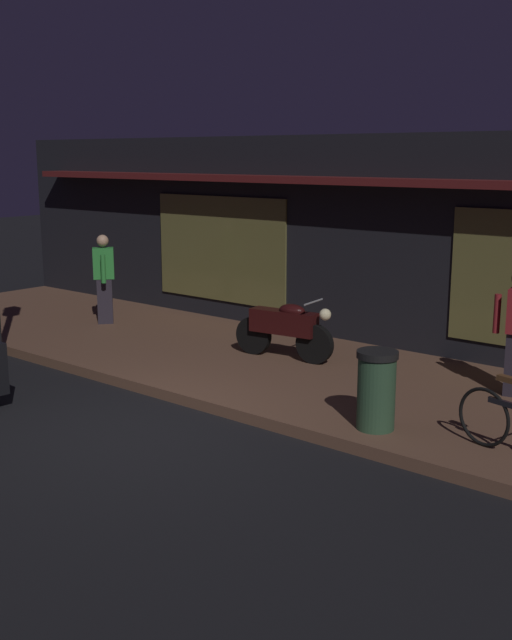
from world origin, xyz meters
The scene contains 6 objects.
ground_plane centered at (0.00, 0.00, 0.00)m, with size 60.00×60.00×0.00m, color black.
sidewalk_slab centered at (0.00, 3.00, 0.07)m, with size 18.00×4.00×0.15m, color brown.
storefront_building centered at (0.00, 6.39, 1.80)m, with size 18.00×3.30×3.60m.
motorcycle centered at (-0.35, 3.35, 0.65)m, with size 1.70×0.55×0.97m.
person_photographer centered at (-4.54, 3.24, 1.03)m, with size 0.52×0.47×1.67m.
trash_bin centered at (2.37, 1.53, 0.62)m, with size 0.48×0.48×0.93m.
Camera 1 is at (6.72, -5.87, 3.26)m, focal length 43.19 mm.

